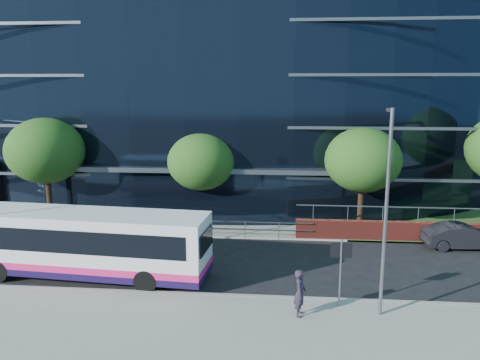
# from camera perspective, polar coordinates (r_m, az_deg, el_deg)

# --- Properties ---
(ground) EXTENTS (200.00, 200.00, 0.00)m
(ground) POSITION_cam_1_polar(r_m,az_deg,el_deg) (21.54, -0.86, -13.07)
(ground) COLOR black
(ground) RESTS_ON ground
(pavement_near) EXTENTS (80.00, 8.00, 0.15)m
(pavement_near) POSITION_cam_1_polar(r_m,az_deg,el_deg) (17.10, -2.69, -19.72)
(pavement_near) COLOR gray
(pavement_near) RESTS_ON ground
(kerb) EXTENTS (80.00, 0.25, 0.16)m
(kerb) POSITION_cam_1_polar(r_m,az_deg,el_deg) (20.60, -1.16, -14.01)
(kerb) COLOR gray
(kerb) RESTS_ON ground
(yellow_line_outer) EXTENTS (80.00, 0.08, 0.01)m
(yellow_line_outer) POSITION_cam_1_polar(r_m,az_deg,el_deg) (20.82, -1.10, -13.96)
(yellow_line_outer) COLOR gold
(yellow_line_outer) RESTS_ON ground
(yellow_line_inner) EXTENTS (80.00, 0.08, 0.01)m
(yellow_line_inner) POSITION_cam_1_polar(r_m,az_deg,el_deg) (20.95, -1.05, -13.79)
(yellow_line_inner) COLOR gold
(yellow_line_inner) RESTS_ON ground
(far_forecourt) EXTENTS (50.00, 8.00, 0.10)m
(far_forecourt) POSITION_cam_1_polar(r_m,az_deg,el_deg) (32.77, -9.39, -4.51)
(far_forecourt) COLOR gray
(far_forecourt) RESTS_ON ground
(glass_office) EXTENTS (44.00, 23.10, 16.00)m
(glass_office) POSITION_cam_1_polar(r_m,az_deg,el_deg) (40.83, -3.53, 10.02)
(glass_office) COLOR black
(glass_office) RESTS_ON ground
(guard_railings) EXTENTS (24.00, 0.05, 1.10)m
(guard_railings) POSITION_cam_1_polar(r_m,az_deg,el_deg) (29.48, -15.14, -5.00)
(guard_railings) COLOR slate
(guard_railings) RESTS_ON ground
(apartment_block) EXTENTS (60.00, 42.00, 30.00)m
(apartment_block) POSITION_cam_1_polar(r_m,az_deg,el_deg) (82.41, 26.95, 11.64)
(apartment_block) COLOR #2D511E
(apartment_block) RESTS_ON ground
(street_sign) EXTENTS (0.85, 0.09, 2.80)m
(street_sign) POSITION_cam_1_polar(r_m,az_deg,el_deg) (19.31, 12.20, -9.39)
(street_sign) COLOR slate
(street_sign) RESTS_ON pavement_near
(tree_far_a) EXTENTS (4.95, 4.95, 6.98)m
(tree_far_a) POSITION_cam_1_polar(r_m,az_deg,el_deg) (32.49, -22.62, 3.30)
(tree_far_a) COLOR black
(tree_far_a) RESTS_ON ground
(tree_far_b) EXTENTS (4.29, 4.29, 6.05)m
(tree_far_b) POSITION_cam_1_polar(r_m,az_deg,el_deg) (29.82, -4.76, 2.23)
(tree_far_b) COLOR black
(tree_far_b) RESTS_ON ground
(tree_far_c) EXTENTS (4.62, 4.62, 6.51)m
(tree_far_c) POSITION_cam_1_polar(r_m,az_deg,el_deg) (29.27, 14.75, 2.37)
(tree_far_c) COLOR black
(tree_far_c) RESTS_ON ground
(tree_dist_e) EXTENTS (4.62, 4.62, 6.51)m
(tree_dist_e) POSITION_cam_1_polar(r_m,az_deg,el_deg) (63.59, 25.38, 6.28)
(tree_dist_e) COLOR black
(tree_dist_e) RESTS_ON ground
(streetlight_east) EXTENTS (0.15, 0.77, 8.00)m
(streetlight_east) POSITION_cam_1_polar(r_m,az_deg,el_deg) (18.34, 17.38, -3.26)
(streetlight_east) COLOR slate
(streetlight_east) RESTS_ON pavement_near
(city_bus) EXTENTS (11.84, 3.63, 3.16)m
(city_bus) POSITION_cam_1_polar(r_m,az_deg,el_deg) (23.24, -18.06, -7.36)
(city_bus) COLOR white
(city_bus) RESTS_ON ground
(parked_car) EXTENTS (4.35, 1.74, 1.41)m
(parked_car) POSITION_cam_1_polar(r_m,az_deg,el_deg) (29.04, 25.48, -6.21)
(parked_car) COLOR black
(parked_car) RESTS_ON ground
(pedestrian) EXTENTS (0.54, 0.73, 1.86)m
(pedestrian) POSITION_cam_1_polar(r_m,az_deg,el_deg) (18.69, 7.32, -13.49)
(pedestrian) COLOR #2A2030
(pedestrian) RESTS_ON pavement_near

